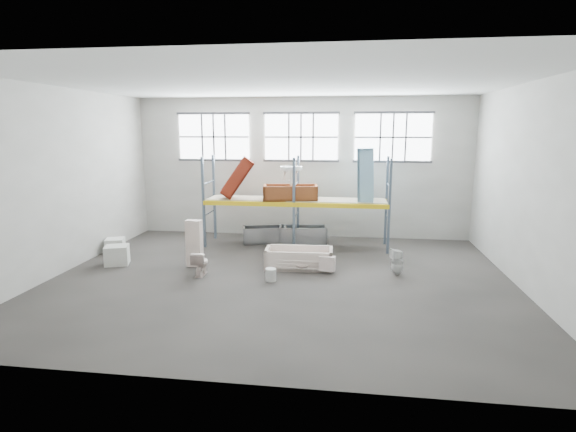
% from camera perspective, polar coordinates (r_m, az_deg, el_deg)
% --- Properties ---
extents(floor, '(12.00, 10.00, 0.10)m').
position_cam_1_polar(floor, '(11.97, -0.98, -8.19)').
color(floor, '#47413D').
rests_on(floor, ground).
extents(ceiling, '(12.00, 10.00, 0.10)m').
position_cam_1_polar(ceiling, '(11.37, -1.07, 16.87)').
color(ceiling, silver).
rests_on(ceiling, ground).
extents(wall_back, '(12.00, 0.10, 5.00)m').
position_cam_1_polar(wall_back, '(16.38, 1.69, 6.13)').
color(wall_back, '#9F9C94').
rests_on(wall_back, ground).
extents(wall_front, '(12.00, 0.10, 5.00)m').
position_cam_1_polar(wall_front, '(6.51, -7.80, -1.38)').
color(wall_front, '#ADA9A0').
rests_on(wall_front, ground).
extents(wall_left, '(0.10, 10.00, 5.00)m').
position_cam_1_polar(wall_left, '(13.69, -26.99, 3.99)').
color(wall_left, '#AAA79F').
rests_on(wall_left, ground).
extents(wall_right, '(0.10, 10.00, 5.00)m').
position_cam_1_polar(wall_right, '(12.06, 28.74, 3.05)').
color(wall_right, '#9F9C94').
rests_on(wall_right, ground).
extents(window_left, '(2.60, 0.04, 1.60)m').
position_cam_1_polar(window_left, '(16.86, -9.38, 9.88)').
color(window_left, white).
rests_on(window_left, wall_back).
extents(window_mid, '(2.60, 0.04, 1.60)m').
position_cam_1_polar(window_mid, '(16.21, 1.67, 9.98)').
color(window_mid, white).
rests_on(window_mid, wall_back).
extents(window_right, '(2.60, 0.04, 1.60)m').
position_cam_1_polar(window_right, '(16.19, 13.17, 9.70)').
color(window_right, white).
rests_on(window_right, wall_back).
extents(rack_upright_la, '(0.08, 0.08, 3.00)m').
position_cam_1_polar(rack_upright_la, '(15.04, -10.67, 1.68)').
color(rack_upright_la, slate).
rests_on(rack_upright_la, floor).
extents(rack_upright_lb, '(0.08, 0.08, 3.00)m').
position_cam_1_polar(rack_upright_lb, '(16.17, -9.34, 2.36)').
color(rack_upright_lb, slate).
rests_on(rack_upright_lb, floor).
extents(rack_upright_ma, '(0.08, 0.08, 3.00)m').
position_cam_1_polar(rack_upright_ma, '(14.38, 0.75, 1.44)').
color(rack_upright_ma, slate).
rests_on(rack_upright_ma, floor).
extents(rack_upright_mb, '(0.08, 0.08, 3.00)m').
position_cam_1_polar(rack_upright_mb, '(15.56, 1.29, 2.17)').
color(rack_upright_mb, slate).
rests_on(rack_upright_mb, floor).
extents(rack_upright_ra, '(0.08, 0.08, 3.00)m').
position_cam_1_polar(rack_upright_ra, '(14.33, 12.74, 1.14)').
color(rack_upright_ra, slate).
rests_on(rack_upright_ra, floor).
extents(rack_upright_rb, '(0.08, 0.08, 3.00)m').
position_cam_1_polar(rack_upright_rb, '(15.51, 12.38, 1.89)').
color(rack_upright_rb, slate).
rests_on(rack_upright_rb, floor).
extents(rack_beam_front, '(6.00, 0.10, 0.14)m').
position_cam_1_polar(rack_beam_front, '(14.38, 0.75, 1.44)').
color(rack_beam_front, yellow).
rests_on(rack_beam_front, floor).
extents(rack_beam_back, '(6.00, 0.10, 0.14)m').
position_cam_1_polar(rack_beam_back, '(15.56, 1.29, 2.17)').
color(rack_beam_back, yellow).
rests_on(rack_beam_back, floor).
extents(shelf_deck, '(5.90, 1.10, 0.03)m').
position_cam_1_polar(shelf_deck, '(14.96, 1.04, 2.12)').
color(shelf_deck, gray).
rests_on(shelf_deck, floor).
extents(wet_patch, '(1.80, 1.80, 0.00)m').
position_cam_1_polar(wet_patch, '(14.51, 0.64, -4.53)').
color(wet_patch, black).
rests_on(wet_patch, floor).
extents(bathtub_beige, '(1.93, 0.97, 0.56)m').
position_cam_1_polar(bathtub_beige, '(12.82, 1.41, -5.35)').
color(bathtub_beige, beige).
rests_on(bathtub_beige, floor).
extents(cistern_spare, '(0.45, 0.26, 0.40)m').
position_cam_1_polar(cistern_spare, '(12.35, 5.00, -6.03)').
color(cistern_spare, silver).
rests_on(cistern_spare, bathtub_beige).
extents(sink_in_tub, '(0.46, 0.46, 0.13)m').
position_cam_1_polar(sink_in_tub, '(12.46, 1.79, -6.41)').
color(sink_in_tub, beige).
rests_on(sink_in_tub, bathtub_beige).
extents(toilet_beige, '(0.38, 0.66, 0.67)m').
position_cam_1_polar(toilet_beige, '(12.39, -11.04, -5.88)').
color(toilet_beige, silver).
rests_on(toilet_beige, floor).
extents(cistern_tall, '(0.44, 0.29, 1.34)m').
position_cam_1_polar(cistern_tall, '(13.14, -11.79, -3.40)').
color(cistern_tall, beige).
rests_on(cistern_tall, floor).
extents(toilet_white, '(0.41, 0.41, 0.72)m').
position_cam_1_polar(toilet_white, '(12.55, 13.69, -5.66)').
color(toilet_white, white).
rests_on(toilet_white, floor).
extents(steel_tub_left, '(1.62, 1.05, 0.55)m').
position_cam_1_polar(steel_tub_left, '(15.67, -2.97, -2.35)').
color(steel_tub_left, '#A8ACB1').
rests_on(steel_tub_left, floor).
extents(steel_tub_right, '(1.70, 0.95, 0.59)m').
position_cam_1_polar(steel_tub_right, '(15.52, 1.94, -2.38)').
color(steel_tub_right, '#B8BDC1').
rests_on(steel_tub_right, floor).
extents(rust_tub_flat, '(1.87, 1.06, 0.50)m').
position_cam_1_polar(rust_tub_flat, '(14.83, 0.31, 2.99)').
color(rust_tub_flat, brown).
rests_on(rust_tub_flat, shelf_deck).
extents(rust_tub_tilted, '(1.28, 0.92, 1.41)m').
position_cam_1_polar(rust_tub_tilted, '(15.09, -6.46, 4.87)').
color(rust_tub_tilted, maroon).
rests_on(rust_tub_tilted, shelf_deck).
extents(sink_on_shelf, '(0.89, 0.80, 0.65)m').
position_cam_1_polar(sink_on_shelf, '(14.68, 0.40, 3.99)').
color(sink_on_shelf, silver).
rests_on(sink_on_shelf, rust_tub_flat).
extents(blue_tub_upright, '(0.61, 0.87, 1.80)m').
position_cam_1_polar(blue_tub_upright, '(14.72, 9.83, 5.02)').
color(blue_tub_upright, '#7AABC7').
rests_on(blue_tub_upright, shelf_deck).
extents(bucket, '(0.30, 0.30, 0.33)m').
position_cam_1_polar(bucket, '(11.76, -2.20, -7.46)').
color(bucket, beige).
rests_on(bucket, floor).
extents(carton_near, '(0.80, 0.74, 0.56)m').
position_cam_1_polar(carton_near, '(14.02, -20.88, -4.66)').
color(carton_near, beige).
rests_on(carton_near, floor).
extents(carton_far, '(0.70, 0.70, 0.46)m').
position_cam_1_polar(carton_far, '(15.37, -21.08, -3.52)').
color(carton_far, silver).
rests_on(carton_far, floor).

